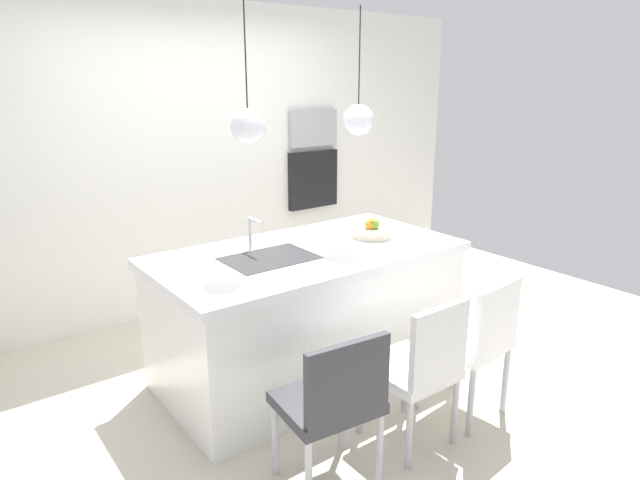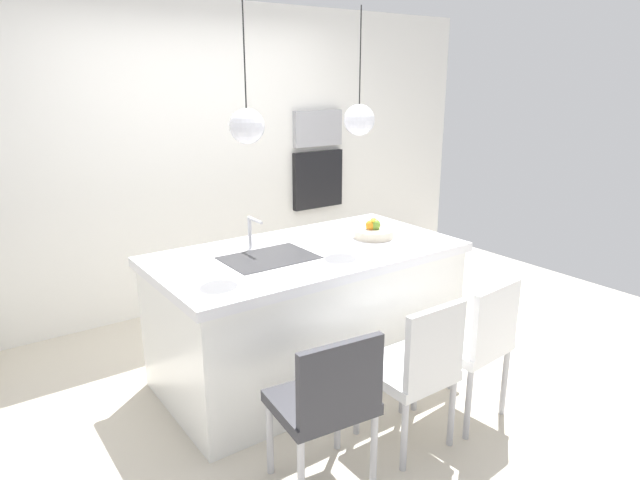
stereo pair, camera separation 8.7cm
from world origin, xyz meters
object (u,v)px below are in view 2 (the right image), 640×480
fruit_bowl (374,231)px  chair_near (327,400)px  oven (317,179)px  chair_middle (414,366)px  chair_far (472,340)px  microwave (317,128)px

fruit_bowl → chair_near: bearing=-139.0°
oven → chair_middle: size_ratio=0.64×
fruit_bowl → chair_near: size_ratio=0.33×
oven → chair_far: (-0.72, -2.58, -0.50)m
chair_middle → chair_far: chair_far is taller
chair_near → oven: bearing=55.5°
fruit_bowl → microwave: 1.82m
fruit_bowl → chair_middle: fruit_bowl is taller
microwave → chair_far: microwave is taller
microwave → chair_near: (-1.77, -2.57, -1.01)m
microwave → oven: 0.50m
oven → chair_near: bearing=-124.5°
microwave → oven: size_ratio=0.96×
chair_far → chair_near: bearing=179.8°
chair_middle → chair_far: (0.47, 0.00, 0.02)m
fruit_bowl → chair_far: (-0.07, -0.97, -0.43)m
oven → chair_near: size_ratio=0.66×
oven → chair_near: (-1.77, -2.57, -0.51)m
fruit_bowl → chair_middle: (-0.54, -0.98, -0.45)m
microwave → oven: microwave is taller
chair_near → chair_middle: chair_middle is taller
chair_near → fruit_bowl: bearing=41.0°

